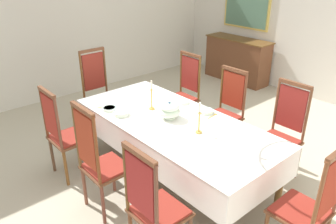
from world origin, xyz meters
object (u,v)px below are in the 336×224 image
chair_head_east (310,205)px  candlestick_east (199,121)px  bowl_near_left (205,111)px  chair_north_c (282,132)px  dining_table (174,126)px  bowl_near_right (109,108)px  chair_north_b (226,110)px  spoon_primary (214,115)px  chair_head_west (99,91)px  spoon_secondary (107,106)px  soup_tureen (169,110)px  bowl_far_left (183,102)px  chair_south_a (64,133)px  chair_south_c (153,206)px  bowl_far_right (121,113)px  sideboard (237,60)px  candlestick_west (152,98)px  chair_north_a (184,92)px  chair_south_b (99,160)px

chair_head_east → candlestick_east: size_ratio=3.42×
bowl_near_left → chair_north_c: bearing=36.8°
dining_table → bowl_near_right: bowl_near_right is taller
chair_north_b → spoon_primary: bearing=115.3°
chair_head_west → spoon_secondary: bearing=66.0°
soup_tureen → bowl_near_left: (0.17, 0.42, -0.08)m
chair_head_west → bowl_near_right: chair_head_west is taller
bowl_far_left → chair_south_a: bearing=-112.2°
bowl_near_right → bowl_far_left: size_ratio=1.19×
bowl_near_left → dining_table: bearing=-103.4°
chair_head_west → bowl_far_left: (1.40, 0.42, 0.15)m
chair_north_b → chair_south_c: chair_south_c is taller
bowl_near_right → bowl_far_right: 0.22m
bowl_far_right → sideboard: bearing=107.8°
chair_south_a → sideboard: 4.41m
candlestick_west → bowl_far_right: (-0.11, -0.38, -0.13)m
chair_south_a → chair_south_c: bearing=-0.0°
chair_north_a → sideboard: (-0.86, 2.39, -0.14)m
chair_north_b → chair_north_c: size_ratio=0.96×
chair_head_east → bowl_near_right: size_ratio=6.93×
chair_south_b → bowl_near_left: (0.12, 1.39, 0.16)m
soup_tureen → bowl_near_right: bearing=-148.4°
chair_north_c → soup_tureen: chair_north_c is taller
chair_north_b → soup_tureen: bearing=87.0°
candlestick_east → candlestick_west: bearing=180.0°
chair_north_b → candlestick_east: 1.09m
chair_head_east → spoon_primary: 1.53m
chair_head_west → chair_north_c: bearing=111.1°
soup_tureen → bowl_far_left: soup_tureen is taller
bowl_far_left → sideboard: 3.28m
chair_south_a → chair_head_west: (-0.83, 0.96, 0.03)m
candlestick_west → spoon_primary: 0.78m
dining_table → bowl_far_left: (-0.28, 0.42, 0.09)m
bowl_near_left → spoon_primary: 0.12m
chair_head_west → spoon_secondary: (0.84, -0.38, 0.14)m
chair_head_east → spoon_primary: chair_head_east is taller
chair_north_a → bowl_near_right: 1.38m
candlestick_east → bowl_far_left: bearing=148.6°
chair_head_west → candlestick_east: chair_head_west is taller
spoon_secondary → sideboard: sideboard is taller
chair_head_west → bowl_far_right: 1.24m
chair_south_a → bowl_near_left: size_ratio=6.17×
chair_north_a → spoon_primary: bearing=154.1°
dining_table → chair_north_b: 0.97m
chair_north_c → candlestick_east: chair_north_c is taller
chair_south_a → bowl_near_left: bearing=55.7°
chair_north_a → bowl_far_right: 1.40m
candlestick_east → chair_north_a: bearing=142.2°
chair_north_a → candlestick_west: bearing=114.7°
chair_north_a → candlestick_west: chair_north_a is taller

